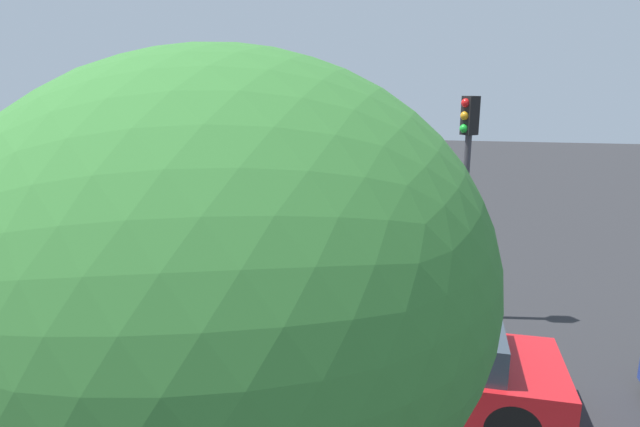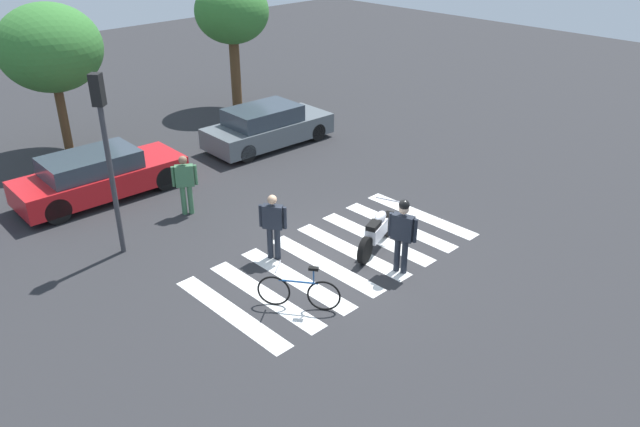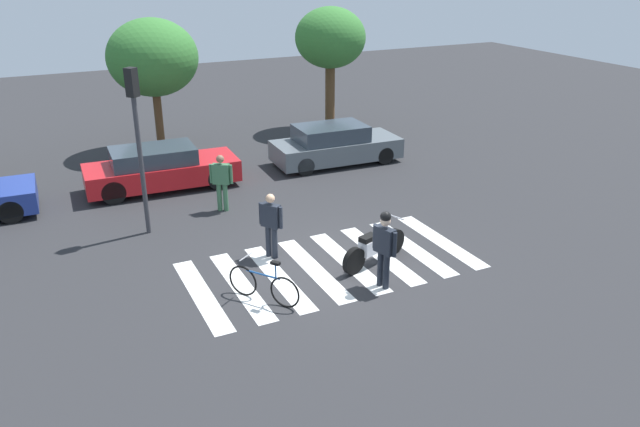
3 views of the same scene
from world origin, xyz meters
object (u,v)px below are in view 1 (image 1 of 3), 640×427
Objects in this scene: officer_on_foot at (310,201)px; police_motorcycle at (289,229)px; leaning_bicycle at (395,232)px; officer_by_motorcycle at (355,230)px; car_red_convertible at (397,361)px; pedestrian_bystander at (342,275)px; traffic_light_pole at (466,174)px; car_grey_coupe at (29,325)px.

police_motorcycle is at bearing 69.25° from officer_on_foot.
police_motorcycle reaches higher than leaning_bicycle.
officer_on_foot is 2.96m from officer_by_motorcycle.
police_motorcycle is 0.43× the size of car_red_convertible.
officer_on_foot reaches higher than leaning_bicycle.
police_motorcycle is 5.28m from pedestrian_bystander.
car_red_convertible is 4.04m from traffic_light_pole.
car_grey_coupe is at bearing 54.02° from leaning_bicycle.
police_motorcycle is 7.73m from car_grey_coupe.
leaning_bicycle is 9.60m from car_grey_coupe.
officer_by_motorcycle is at bearing 124.17° from officer_on_foot.
pedestrian_bystander is 2.85m from car_red_convertible.
officer_by_motorcycle is at bearing -128.70° from car_grey_coupe.
pedestrian_bystander is at bearing 81.73° from leaning_bicycle.
car_grey_coupe is (5.64, 7.77, 0.27)m from leaning_bicycle.
car_red_convertible is (-3.41, 7.34, 0.20)m from police_motorcycle.
police_motorcycle is at bearing -64.87° from pedestrian_bystander.
leaning_bicycle is 0.87× the size of pedestrian_bystander.
officer_by_motorcycle is 0.99× the size of pedestrian_bystander.
police_motorcycle is 1.13× the size of officer_on_foot.
leaning_bicycle is 0.88× the size of officer_by_motorcycle.
car_grey_coupe is (3.05, 8.33, -0.40)m from officer_on_foot.
police_motorcycle is 1.25× the size of officer_by_motorcycle.
traffic_light_pole is at bearing -156.36° from car_grey_coupe.
police_motorcycle is at bearing -65.05° from car_red_convertible.
officer_by_motorcycle is at bearing -49.09° from traffic_light_pole.
traffic_light_pole is (-4.46, 4.15, 2.43)m from police_motorcycle.
pedestrian_bystander is at bearing -65.40° from car_red_convertible.
officer_on_foot reaches higher than officer_by_motorcycle.
traffic_light_pole is (-1.47, 4.66, 2.51)m from leaning_bicycle.
officer_on_foot reaches higher than car_grey_coupe.
pedestrian_bystander is 0.37× the size of car_grey_coupe.
police_motorcycle is at bearing -110.01° from car_grey_coupe.
leaning_bicycle is 5.49m from traffic_light_pole.
car_red_convertible is at bearing 114.60° from pedestrian_bystander.
car_grey_coupe is at bearing 51.30° from officer_by_motorcycle.
officer_on_foot is 0.38× the size of car_red_convertible.
pedestrian_bystander is 0.38× the size of traffic_light_pole.
car_grey_coupe is at bearing 69.90° from officer_on_foot.
officer_on_foot is 6.11m from pedestrian_bystander.
car_grey_coupe is 8.07m from traffic_light_pole.
officer_by_motorcycle is (-2.07, 1.38, 0.47)m from police_motorcycle.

